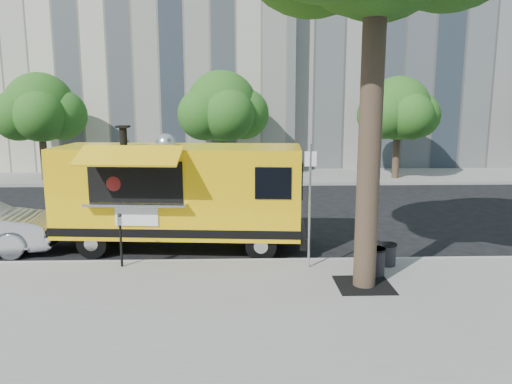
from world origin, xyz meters
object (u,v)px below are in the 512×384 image
parking_meter (120,233)px  trash_bin_left (374,261)px  far_tree_c (398,109)px  far_tree_a (40,108)px  food_truck (179,193)px  trash_bin_right (387,254)px  far_tree_b (222,106)px  sign_post (310,199)px

parking_meter → trash_bin_left: size_ratio=2.07×
far_tree_c → far_tree_a: bearing=-179.7°
food_truck → trash_bin_left: 5.62m
trash_bin_left → trash_bin_right: 0.86m
far_tree_b → trash_bin_left: 15.73m
far_tree_c → trash_bin_right: bearing=-108.0°
far_tree_b → trash_bin_right: bearing=-72.4°
far_tree_b → sign_post: (2.55, -14.25, -1.98)m
sign_post → trash_bin_left: sign_post is taller
far_tree_a → sign_post: 18.14m
parking_meter → food_truck: size_ratio=0.19×
far_tree_c → sign_post: size_ratio=1.74×
parking_meter → trash_bin_right: size_ratio=2.44×
far_tree_c → sign_post: 15.48m
far_tree_b → trash_bin_left: bearing=-75.0°
trash_bin_left → food_truck: bearing=150.5°
far_tree_b → parking_meter: 14.48m
far_tree_a → sign_post: size_ratio=1.79×
parking_meter → trash_bin_right: parking_meter is taller
sign_post → far_tree_a: bearing=129.8°
food_truck → trash_bin_left: (4.79, -2.71, -1.13)m
far_tree_a → trash_bin_left: (12.99, -14.44, -3.28)m
far_tree_a → far_tree_b: (9.00, 0.40, 0.06)m
food_truck → trash_bin_right: food_truck is taller
parking_meter → trash_bin_right: 6.52m
trash_bin_left → far_tree_a: bearing=132.0°
sign_post → far_tree_c: bearing=65.2°
food_truck → trash_bin_right: size_ratio=13.02×
trash_bin_right → parking_meter: bearing=179.1°
far_tree_b → parking_meter: (-2.00, -14.05, -2.85)m
sign_post → parking_meter: bearing=177.5°
far_tree_a → far_tree_c: far_tree_a is taller
far_tree_a → food_truck: bearing=-55.1°
far_tree_b → parking_meter: bearing=-98.1°
far_tree_b → sign_post: 14.61m
far_tree_a → far_tree_c: 18.00m
far_tree_c → parking_meter: (-11.00, -13.75, -2.74)m
far_tree_a → sign_post: far_tree_a is taller
sign_post → trash_bin_left: bearing=-22.4°
far_tree_b → parking_meter: far_tree_b is taller
trash_bin_left → trash_bin_right: bearing=53.1°
food_truck → far_tree_a: bearing=129.6°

